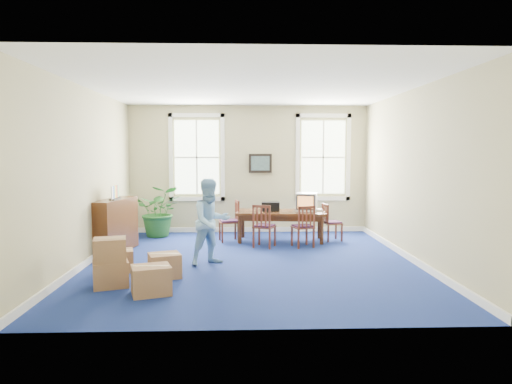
{
  "coord_description": "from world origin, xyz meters",
  "views": [
    {
      "loc": [
        -0.21,
        -8.31,
        2.03
      ],
      "look_at": [
        0.1,
        0.6,
        1.25
      ],
      "focal_mm": 32.0,
      "sensor_mm": 36.0,
      "label": 1
    }
  ],
  "objects_px": {
    "cardboard_boxes": "(125,260)",
    "credenza": "(115,226)",
    "man": "(211,222)",
    "potted_plant": "(160,211)",
    "chair_near_left": "(264,226)",
    "conference_table": "(281,226)",
    "crt_tv": "(306,202)"
  },
  "relations": [
    {
      "from": "man",
      "to": "potted_plant",
      "type": "distance_m",
      "value": 3.14
    },
    {
      "from": "crt_tv",
      "to": "chair_near_left",
      "type": "bearing_deg",
      "value": -129.86
    },
    {
      "from": "potted_plant",
      "to": "man",
      "type": "bearing_deg",
      "value": -63.22
    },
    {
      "from": "chair_near_left",
      "to": "credenza",
      "type": "relative_size",
      "value": 0.68
    },
    {
      "from": "man",
      "to": "potted_plant",
      "type": "relative_size",
      "value": 1.26
    },
    {
      "from": "chair_near_left",
      "to": "cardboard_boxes",
      "type": "height_order",
      "value": "chair_near_left"
    },
    {
      "from": "conference_table",
      "to": "credenza",
      "type": "relative_size",
      "value": 1.47
    },
    {
      "from": "conference_table",
      "to": "chair_near_left",
      "type": "bearing_deg",
      "value": -115.2
    },
    {
      "from": "conference_table",
      "to": "cardboard_boxes",
      "type": "bearing_deg",
      "value": -122.78
    },
    {
      "from": "conference_table",
      "to": "potted_plant",
      "type": "height_order",
      "value": "potted_plant"
    },
    {
      "from": "conference_table",
      "to": "man",
      "type": "distance_m",
      "value": 2.62
    },
    {
      "from": "chair_near_left",
      "to": "cardboard_boxes",
      "type": "distance_m",
      "value": 3.53
    },
    {
      "from": "credenza",
      "to": "cardboard_boxes",
      "type": "relative_size",
      "value": 1.0
    },
    {
      "from": "credenza",
      "to": "cardboard_boxes",
      "type": "distance_m",
      "value": 2.43
    },
    {
      "from": "conference_table",
      "to": "man",
      "type": "bearing_deg",
      "value": -118.53
    },
    {
      "from": "credenza",
      "to": "cardboard_boxes",
      "type": "bearing_deg",
      "value": -60.09
    },
    {
      "from": "potted_plant",
      "to": "crt_tv",
      "type": "bearing_deg",
      "value": -10.15
    },
    {
      "from": "chair_near_left",
      "to": "potted_plant",
      "type": "relative_size",
      "value": 0.75
    },
    {
      "from": "crt_tv",
      "to": "chair_near_left",
      "type": "relative_size",
      "value": 0.53
    },
    {
      "from": "credenza",
      "to": "cardboard_boxes",
      "type": "height_order",
      "value": "credenza"
    },
    {
      "from": "conference_table",
      "to": "credenza",
      "type": "distance_m",
      "value": 3.64
    },
    {
      "from": "chair_near_left",
      "to": "credenza",
      "type": "height_order",
      "value": "credenza"
    },
    {
      "from": "crt_tv",
      "to": "credenza",
      "type": "distance_m",
      "value": 4.23
    },
    {
      "from": "potted_plant",
      "to": "cardboard_boxes",
      "type": "height_order",
      "value": "potted_plant"
    },
    {
      "from": "crt_tv",
      "to": "man",
      "type": "height_order",
      "value": "man"
    },
    {
      "from": "cardboard_boxes",
      "to": "credenza",
      "type": "bearing_deg",
      "value": 108.55
    },
    {
      "from": "conference_table",
      "to": "crt_tv",
      "type": "distance_m",
      "value": 0.81
    },
    {
      "from": "conference_table",
      "to": "chair_near_left",
      "type": "distance_m",
      "value": 0.81
    },
    {
      "from": "man",
      "to": "credenza",
      "type": "bearing_deg",
      "value": 120.04
    },
    {
      "from": "chair_near_left",
      "to": "man",
      "type": "height_order",
      "value": "man"
    },
    {
      "from": "man",
      "to": "cardboard_boxes",
      "type": "distance_m",
      "value": 1.8
    },
    {
      "from": "potted_plant",
      "to": "credenza",
      "type": "bearing_deg",
      "value": -108.79
    }
  ]
}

